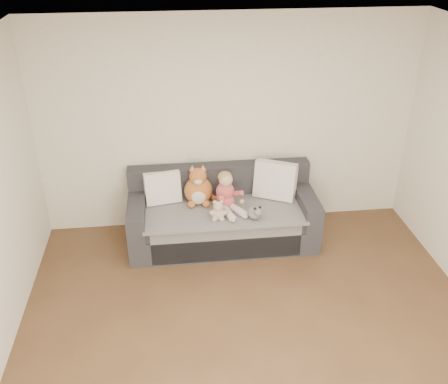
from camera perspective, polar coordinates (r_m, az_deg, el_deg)
name	(u,v)px	position (r m, az deg, el deg)	size (l,w,h in m)	color
room_shell	(260,217)	(4.11, 4.14, -2.91)	(5.00, 5.00, 5.00)	brown
sofa	(222,216)	(5.99, -0.21, -2.81)	(2.20, 0.94, 0.85)	#26272B
cushion_left	(163,187)	(5.92, -7.04, 0.52)	(0.45, 0.26, 0.40)	silver
cushion_right_back	(275,180)	(6.00, 5.86, 1.35)	(0.54, 0.42, 0.47)	silver
cushion_right_front	(277,182)	(6.01, 6.09, 1.14)	(0.49, 0.40, 0.42)	silver
toddler	(227,194)	(5.74, 0.32, -0.22)	(0.34, 0.47, 0.47)	#C74655
plush_cat	(199,188)	(5.88, -2.93, 0.40)	(0.40, 0.34, 0.51)	#B04F27
teddy_bear	(218,212)	(5.58, -0.68, -2.28)	(0.20, 0.14, 0.25)	#CAAA8C
plush_cow	(255,213)	(5.62, 3.55, -2.36)	(0.15, 0.23, 0.19)	white
sippy_cup	(220,214)	(5.62, -0.42, -2.48)	(0.11, 0.08, 0.12)	#673A9E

